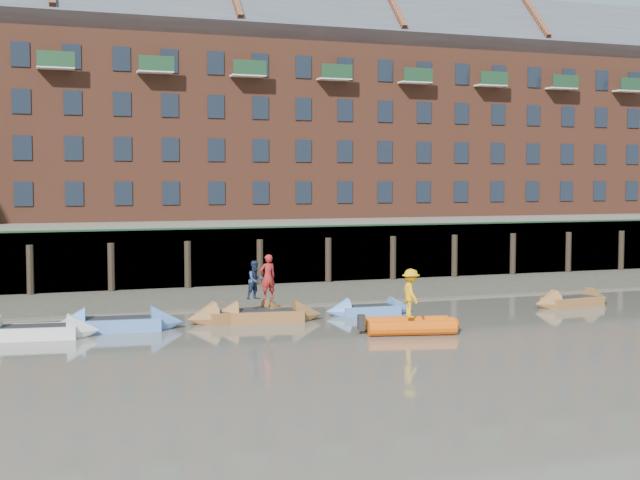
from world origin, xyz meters
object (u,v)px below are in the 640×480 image
rowboat_1 (119,324)px  rowboat_6 (572,301)px  rowboat_4 (370,310)px  person_rower_a (268,277)px  person_rib_crew (411,293)px  rib_tender (413,326)px  person_rower_b (255,280)px  rowboat_3 (266,316)px  rowboat_2 (241,315)px  rowboat_0 (35,332)px

rowboat_1 → rowboat_6: size_ratio=1.15×
rowboat_1 → rowboat_4: 10.85m
person_rower_a → person_rib_crew: 6.27m
rib_tender → person_rower_b: size_ratio=2.35×
rowboat_1 → rowboat_3: size_ratio=1.05×
rowboat_1 → person_rower_b: bearing=9.0°
rib_tender → person_rower_b: person_rower_b is taller
rowboat_3 → person_rower_a: 1.62m
rowboat_2 → rib_tender: (5.51, -4.98, 0.03)m
rowboat_2 → rowboat_4: 5.76m
rowboat_4 → person_rower_b: (-5.22, -0.21, 1.53)m
rowboat_2 → rowboat_0: bearing=-179.6°
rowboat_4 → person_rower_a: size_ratio=2.15×
rowboat_2 → person_rib_crew: person_rib_crew is taller
rowboat_3 → person_rib_crew: size_ratio=2.61×
rowboat_0 → person_rower_a: bearing=13.6°
rowboat_0 → person_rib_crew: size_ratio=2.60×
rib_tender → person_rower_a: bearing=148.0°
rowboat_3 → person_rower_b: person_rower_b is taller
rowboat_0 → rib_tender: (13.75, -3.66, 0.04)m
rowboat_3 → rowboat_4: size_ratio=1.21×
rowboat_2 → person_rower_a: size_ratio=2.61×
rowboat_0 → rowboat_1: bearing=21.2°
rowboat_1 → rowboat_4: size_ratio=1.28×
rowboat_3 → person_rower_b: bearing=173.4°
rowboat_2 → rowboat_4: rowboat_2 is taller
rib_tender → person_rower_a: person_rower_a is taller
rowboat_0 → rowboat_1: 3.23m
rowboat_3 → person_rib_crew: (4.49, -4.51, 1.29)m
person_rower_a → person_rib_crew: person_rower_a is taller
rowboat_2 → rowboat_4: (5.76, -0.12, -0.04)m
person_rower_a → person_rower_b: bearing=-27.3°
rowboat_0 → rowboat_2: (8.23, 1.32, 0.00)m
rowboat_0 → rowboat_1: size_ratio=0.95×
rowboat_2 → rib_tender: bearing=-50.8°
rowboat_2 → rib_tender: 7.43m
rowboat_4 → rib_tender: rowboat_4 is taller
rowboat_0 → person_rib_crew: (13.67, -3.62, 1.29)m
rowboat_4 → rowboat_6: 9.92m
person_rower_b → person_rib_crew: size_ratio=0.86×
rowboat_2 → rib_tender: rowboat_2 is taller
rowboat_2 → rowboat_3: bearing=-33.1°
rowboat_0 → rowboat_3: (9.18, 0.89, 0.00)m
rowboat_1 → person_rib_crew: (10.52, -4.33, 1.27)m
person_rower_a → rowboat_0: bearing=-5.0°
rowboat_2 → person_rib_crew: (5.43, -4.94, 1.29)m
rib_tender → rowboat_3: bearing=148.2°
rowboat_3 → person_rower_a: bearing=-21.9°
rowboat_3 → rowboat_4: 4.82m
rib_tender → person_rib_crew: size_ratio=2.02×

